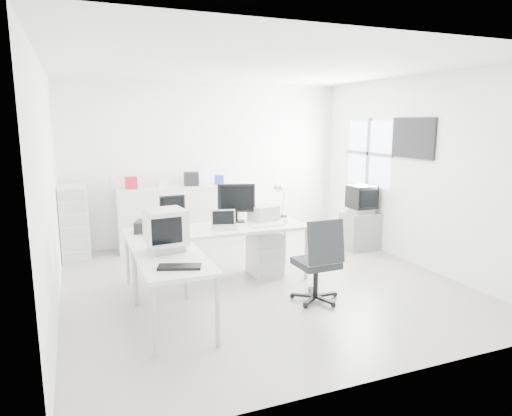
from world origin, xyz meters
name	(u,v)px	position (x,y,z in m)	size (l,w,h in m)	color
floor	(262,284)	(0.00, 0.00, 0.00)	(5.00, 5.00, 0.01)	beige
ceiling	(262,67)	(0.00, 0.00, 2.80)	(5.00, 5.00, 0.01)	white
back_wall	(208,164)	(0.00, 2.50, 1.40)	(5.00, 0.02, 2.80)	white
left_wall	(49,191)	(-2.50, 0.00, 1.40)	(0.02, 5.00, 2.80)	white
right_wall	(417,172)	(2.50, 0.00, 1.40)	(0.02, 5.00, 2.80)	white
window	(368,153)	(2.48, 1.20, 1.60)	(0.02, 1.20, 1.10)	white
wall_picture	(413,138)	(2.47, 0.10, 1.90)	(0.04, 0.90, 0.60)	black
main_desk	(218,255)	(-0.50, 0.31, 0.38)	(2.40, 0.80, 0.75)	silver
side_desk	(172,291)	(-1.35, -0.79, 0.38)	(0.70, 1.40, 0.75)	silver
drawer_pedestal	(265,254)	(0.20, 0.36, 0.30)	(0.40, 0.50, 0.60)	silver
inkjet_printer	(152,226)	(-1.35, 0.41, 0.82)	(0.40, 0.31, 0.14)	black
lcd_monitor_small	(173,212)	(-1.05, 0.56, 0.96)	(0.34, 0.19, 0.42)	black
lcd_monitor_large	(236,203)	(-0.15, 0.56, 1.02)	(0.52, 0.21, 0.54)	black
laptop	(224,221)	(-0.45, 0.21, 0.86)	(0.33, 0.34, 0.22)	#B7B7BA
white_keyboard	(267,225)	(0.15, 0.16, 0.76)	(0.44, 0.14, 0.02)	silver
white_mouse	(286,221)	(0.45, 0.21, 0.78)	(0.07, 0.07, 0.07)	silver
laser_printer	(263,213)	(0.25, 0.53, 0.85)	(0.36, 0.31, 0.21)	#A6A6A6
desk_lamp	(283,200)	(0.60, 0.61, 1.00)	(0.17, 0.17, 0.50)	silver
crt_monitor	(166,231)	(-1.35, -0.54, 0.97)	(0.39, 0.39, 0.45)	#B7B7BA
black_keyboard	(180,267)	(-1.35, -1.19, 0.76)	(0.41, 0.16, 0.03)	black
office_chair	(316,259)	(0.39, -0.77, 0.52)	(0.60, 0.60, 1.05)	#272A2D
tv_cabinet	(360,231)	(2.22, 0.97, 0.31)	(0.58, 0.47, 0.63)	gray
crt_tv	(362,199)	(2.22, 0.97, 0.85)	(0.50, 0.48, 0.45)	black
sideboard	(181,217)	(-0.58, 2.24, 0.53)	(2.12, 0.53, 1.06)	silver
clutter_box_a	(131,183)	(-1.38, 2.24, 1.15)	(0.19, 0.17, 0.19)	#AE182C
clutter_box_b	(162,183)	(-0.88, 2.24, 1.12)	(0.13, 0.11, 0.13)	silver
clutter_box_c	(191,179)	(-0.38, 2.24, 1.18)	(0.23, 0.21, 0.23)	black
clutter_box_d	(219,180)	(0.12, 2.24, 1.14)	(0.16, 0.14, 0.16)	#1947B5
clutter_bottle	(112,183)	(-1.68, 2.28, 1.17)	(0.07, 0.07, 0.22)	silver
filing_cabinet	(74,224)	(-2.28, 2.03, 0.59)	(0.42, 0.49, 1.19)	silver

